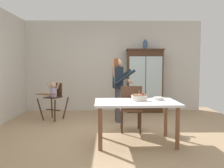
{
  "coord_description": "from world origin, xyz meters",
  "views": [
    {
      "loc": [
        -0.13,
        -4.84,
        1.37
      ],
      "look_at": [
        -0.04,
        0.7,
        0.95
      ],
      "focal_mm": 39.48,
      "sensor_mm": 36.0,
      "label": 1
    }
  ],
  "objects": [
    {
      "name": "ceramic_vase",
      "position": [
        0.96,
        2.37,
        1.96
      ],
      "size": [
        0.13,
        0.13,
        0.27
      ],
      "color": "#3D567F",
      "rests_on": "china_cabinet"
    },
    {
      "name": "serving_bowl",
      "position": [
        0.79,
        -0.42,
        0.77
      ],
      "size": [
        0.18,
        0.18,
        0.05
      ],
      "primitive_type": "cylinder",
      "color": "silver",
      "rests_on": "dining_table"
    },
    {
      "name": "dining_chair_far_side",
      "position": [
        0.34,
        0.11,
        0.56
      ],
      "size": [
        0.45,
        0.45,
        0.96
      ],
      "rotation": [
        0.0,
        0.0,
        3.12
      ],
      "color": "#422819",
      "rests_on": "ground_plane"
    },
    {
      "name": "ground_plane",
      "position": [
        0.0,
        0.0,
        0.0
      ],
      "size": [
        6.24,
        6.24,
        0.0
      ],
      "primitive_type": "plane",
      "color": "tan"
    },
    {
      "name": "high_chair_with_toddler",
      "position": [
        -1.51,
        1.31,
        0.65
      ],
      "size": [
        0.77,
        0.83,
        0.95
      ],
      "rotation": [
        0.0,
        0.0,
        -0.45
      ],
      "color": "#422819",
      "rests_on": "ground_plane"
    },
    {
      "name": "wall_back",
      "position": [
        0.0,
        2.63,
        1.35
      ],
      "size": [
        5.32,
        0.06,
        2.7
      ],
      "primitive_type": "cube",
      "color": "beige",
      "rests_on": "ground_plane"
    },
    {
      "name": "china_cabinet",
      "position": [
        0.94,
        2.37,
        0.93
      ],
      "size": [
        1.08,
        0.48,
        1.85
      ],
      "color": "#422819",
      "rests_on": "ground_plane"
    },
    {
      "name": "adult_person",
      "position": [
        0.11,
        1.07,
        0.97
      ],
      "size": [
        0.55,
        0.54,
        1.53
      ],
      "rotation": [
        0.0,
        0.0,
        1.72
      ],
      "color": "#47474C",
      "rests_on": "ground_plane"
    },
    {
      "name": "birthday_cake",
      "position": [
        0.42,
        -0.48,
        0.79
      ],
      "size": [
        0.28,
        0.28,
        0.19
      ],
      "color": "beige",
      "rests_on": "dining_table"
    },
    {
      "name": "dining_table",
      "position": [
        0.36,
        -0.57,
        0.64
      ],
      "size": [
        1.46,
        0.96,
        0.74
      ],
      "color": "silver",
      "rests_on": "ground_plane"
    }
  ]
}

